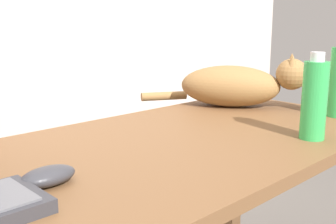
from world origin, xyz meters
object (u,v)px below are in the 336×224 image
Objects in this scene: office_chair at (10,190)px; computer_mouse at (48,176)px; cat at (236,85)px; water_bottle at (314,99)px.

computer_mouse is (-0.22, -0.76, 0.33)m from office_chair.
computer_mouse is at bearing -166.15° from cat.
office_chair is 8.40× the size of computer_mouse.
water_bottle is at bearing -65.15° from office_chair.
cat is 0.89m from computer_mouse.
cat is 2.33× the size of water_bottle.
cat is at bearing 63.43° from water_bottle.
computer_mouse is at bearing -106.24° from office_chair.
computer_mouse is at bearing 163.99° from water_bottle.
office_chair reaches higher than cat.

